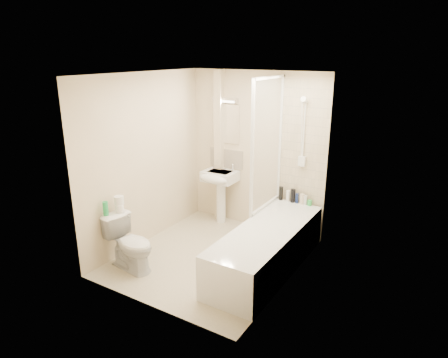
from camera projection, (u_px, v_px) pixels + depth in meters
The scene contains 26 objects.
floor at pixel (212, 257), 5.39m from camera, with size 2.50×2.50×0.00m, color beige.
wall_back at pixel (256, 152), 6.03m from camera, with size 2.20×0.02×2.40m, color beige.
wall_left at pixel (145, 160), 5.57m from camera, with size 0.02×2.50×2.40m, color beige.
wall_right at pixel (292, 187), 4.47m from camera, with size 0.02×2.50×2.40m, color beige.
ceiling at pixel (210, 74), 4.65m from camera, with size 2.20×2.50×0.02m, color white.
tile_back at pixel (304, 143), 5.58m from camera, with size 0.70×0.01×1.75m, color beige.
tile_right at pixel (297, 165), 4.52m from camera, with size 0.01×2.10×1.75m, color beige.
pipe_boxing at pixel (219, 148), 6.29m from camera, with size 0.12×0.12×2.40m, color beige.
splashback at pixel (226, 158), 6.34m from camera, with size 0.60×0.01×0.30m, color beige.
mirror at pixel (226, 124), 6.17m from camera, with size 0.46×0.01×0.60m, color white.
strip_light at pixel (226, 100), 6.03m from camera, with size 0.42×0.07×0.07m, color silver.
bathtub at pixel (267, 248), 5.03m from camera, with size 0.70×2.10×0.55m.
shower_screen at pixel (268, 144), 5.39m from camera, with size 0.04×0.92×1.80m.
shower_fixture at pixel (303, 135), 5.51m from camera, with size 0.10×0.16×0.99m.
pedestal_sink at pixel (219, 182), 6.26m from camera, with size 0.51×0.47×0.98m.
bottle_black_a at pixel (281, 193), 5.89m from camera, with size 0.06×0.06×0.20m, color black.
bottle_white_a at pixel (288, 196), 5.84m from camera, with size 0.06×0.06×0.16m, color white.
bottle_black_b at pixel (293, 196), 5.80m from camera, with size 0.07×0.07×0.20m, color black.
bottle_blue at pixel (297, 198), 5.77m from camera, with size 0.05×0.05×0.15m, color navy.
bottle_cream at pixel (302, 199), 5.73m from camera, with size 0.07×0.07×0.15m, color beige.
bottle_white_b at pixel (305, 200), 5.71m from camera, with size 0.05×0.05×0.14m, color silver.
bottle_green at pixel (310, 203), 5.69m from camera, with size 0.06×0.06×0.08m, color green.
toilet at pixel (131, 243), 5.02m from camera, with size 0.72×0.47×0.69m, color white.
toilet_roll_lower at pixel (120, 208), 5.08m from camera, with size 0.11×0.11×0.10m, color white.
toilet_roll_upper at pixel (119, 200), 5.07m from camera, with size 0.12×0.12×0.11m, color white.
green_bottle at pixel (106, 209), 4.97m from camera, with size 0.07×0.07×0.18m, color green.
Camera 1 is at (2.66, -4.01, 2.65)m, focal length 32.00 mm.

